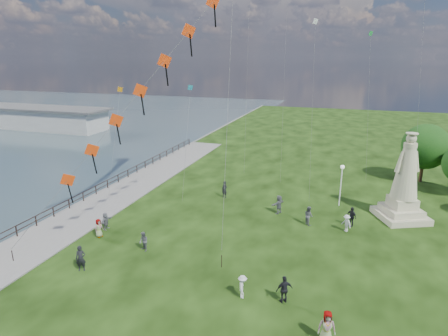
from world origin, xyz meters
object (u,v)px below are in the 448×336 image
(person_1, at_px, (144,242))
(person_5, at_px, (106,221))
(person_2, at_px, (242,287))
(person_8, at_px, (346,223))
(lamppost, at_px, (342,177))
(person_11, at_px, (279,204))
(pier_pavilion, at_px, (40,118))
(person_3, at_px, (284,289))
(person_0, at_px, (81,258))
(person_7, at_px, (309,216))
(person_4, at_px, (327,327))
(person_6, at_px, (224,190))
(statue, at_px, (404,187))
(person_10, at_px, (99,228))
(person_9, at_px, (351,217))

(person_1, distance_m, person_5, 5.32)
(person_2, height_order, person_8, person_8)
(lamppost, height_order, person_11, lamppost)
(person_2, bearing_deg, person_11, -15.58)
(pier_pavilion, distance_m, person_3, 70.62)
(person_0, xyz_separation_m, person_7, (13.59, 12.09, -0.07))
(person_4, distance_m, person_11, 16.17)
(person_0, xyz_separation_m, person_11, (10.75, 13.69, -0.03))
(person_0, xyz_separation_m, person_2, (11.01, 0.59, -0.17))
(person_4, relative_size, person_7, 1.09)
(person_6, height_order, person_11, person_11)
(statue, height_order, person_10, statue)
(lamppost, xyz_separation_m, person_9, (1.10, -4.33, -2.09))
(person_0, height_order, person_3, person_0)
(person_2, xyz_separation_m, person_9, (6.03, 12.37, 0.13))
(lamppost, bearing_deg, person_1, -134.36)
(pier_pavilion, height_order, person_1, pier_pavilion)
(statue, xyz_separation_m, person_2, (-10.18, -15.36, -2.19))
(statue, height_order, person_7, statue)
(pier_pavilion, xyz_separation_m, person_7, (57.33, -30.26, -1.02))
(person_0, distance_m, person_1, 4.49)
(pier_pavilion, bearing_deg, person_11, -27.75)
(person_7, xyz_separation_m, person_11, (-2.84, 1.59, 0.04))
(person_3, relative_size, person_11, 0.99)
(person_2, bearing_deg, statue, -50.24)
(person_2, height_order, person_10, person_10)
(person_1, bearing_deg, person_8, 63.99)
(person_4, bearing_deg, person_1, 145.01)
(person_5, bearing_deg, person_6, -38.30)
(person_8, height_order, person_9, person_9)
(lamppost, xyz_separation_m, person_1, (-13.34, -13.64, -2.20))
(person_2, distance_m, person_8, 12.52)
(person_0, relative_size, person_1, 1.20)
(lamppost, height_order, person_0, lamppost)
(lamppost, distance_m, person_1, 19.20)
(person_0, bearing_deg, pier_pavilion, 110.36)
(person_6, bearing_deg, person_1, -79.84)
(pier_pavilion, height_order, person_8, pier_pavilion)
(person_4, distance_m, person_7, 13.92)
(person_4, bearing_deg, lamppost, 76.63)
(person_4, bearing_deg, person_2, 142.51)
(pier_pavilion, distance_m, person_5, 55.27)
(statue, bearing_deg, person_3, -142.20)
(person_6, bearing_deg, pier_pavilion, 171.72)
(lamppost, height_order, person_2, lamppost)
(person_3, height_order, person_6, person_6)
(person_3, bearing_deg, person_6, -93.86)
(person_8, bearing_deg, person_11, -153.52)
(pier_pavilion, height_order, person_5, pier_pavilion)
(pier_pavilion, relative_size, statue, 3.89)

